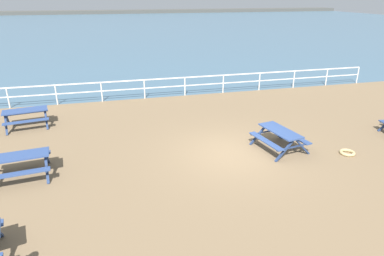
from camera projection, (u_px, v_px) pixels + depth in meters
ground_plane at (233, 156)px, 12.34m from camera, size 30.00×24.00×0.20m
sea_band at (127, 26)px, 59.73m from camera, size 142.00×90.00×0.01m
distant_shoreline at (117, 13)px, 98.39m from camera, size 142.00×6.00×1.80m
seaward_railing at (185, 82)px, 18.99m from camera, size 23.07×0.07×1.08m
picnic_table_near_right at (19, 161)px, 10.49m from camera, size 1.97×1.73×0.80m
picnic_table_far_left at (280, 135)px, 12.41m from camera, size 1.82×2.04×0.80m
picnic_table_far_right at (26, 114)px, 14.56m from camera, size 2.03×1.79×0.80m
rope_coil at (347, 153)px, 12.23m from camera, size 0.55×0.55×0.11m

